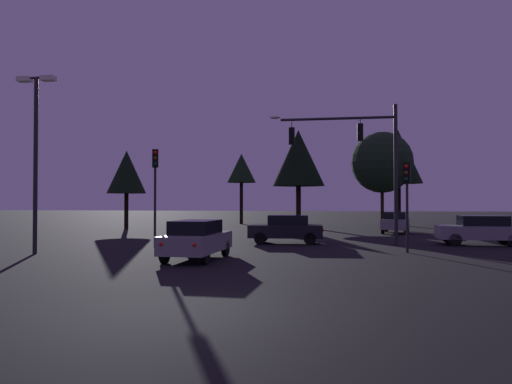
{
  "coord_description": "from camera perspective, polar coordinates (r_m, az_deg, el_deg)",
  "views": [
    {
      "loc": [
        2.83,
        -9.43,
        2.22
      ],
      "look_at": [
        -0.76,
        14.3,
        2.72
      ],
      "focal_mm": 33.64,
      "sensor_mm": 36.0,
      "label": 1
    }
  ],
  "objects": [
    {
      "name": "ground_plane",
      "position": [
        34.12,
        3.83,
        -4.93
      ],
      "size": [
        168.0,
        168.0,
        0.0
      ],
      "primitive_type": "plane",
      "color": "black",
      "rests_on": "ground"
    },
    {
      "name": "car_far_lane",
      "position": [
        35.76,
        16.27,
        -3.44
      ],
      "size": [
        2.52,
        4.34,
        1.52
      ],
      "color": "gray",
      "rests_on": "ground"
    },
    {
      "name": "tree_lot_edge",
      "position": [
        43.77,
        5.06,
        4.02
      ],
      "size": [
        4.73,
        4.73,
        8.77
      ],
      "color": "black",
      "rests_on": "ground"
    },
    {
      "name": "tree_behind_sign",
      "position": [
        41.85,
        14.75,
        3.41
      ],
      "size": [
        5.16,
        5.16,
        8.14
      ],
      "color": "black",
      "rests_on": "ground"
    },
    {
      "name": "car_nearside_lane",
      "position": [
        18.7,
        -7.06,
        -5.57
      ],
      "size": [
        1.95,
        4.3,
        1.52
      ],
      "color": "gray",
      "rests_on": "ground"
    },
    {
      "name": "traffic_signal_mast_arm",
      "position": [
        25.58,
        12.18,
        4.94
      ],
      "size": [
        6.62,
        0.39,
        7.26
      ],
      "color": "#232326",
      "rests_on": "ground"
    },
    {
      "name": "tree_center_horizon",
      "position": [
        48.58,
        -1.75,
        2.78
      ],
      "size": [
        2.92,
        2.92,
        7.12
      ],
      "color": "black",
      "rests_on": "ground"
    },
    {
      "name": "tree_right_cluster",
      "position": [
        47.32,
        16.51,
        4.03
      ],
      "size": [
        4.53,
        4.53,
        9.1
      ],
      "color": "black",
      "rests_on": "ground"
    },
    {
      "name": "tree_left_far",
      "position": [
        40.96,
        -15.14,
        2.28
      ],
      "size": [
        3.18,
        3.18,
        6.48
      ],
      "color": "black",
      "rests_on": "ground"
    },
    {
      "name": "car_crossing_left",
      "position": [
        27.3,
        25.14,
        -4.08
      ],
      "size": [
        4.3,
        1.93,
        1.52
      ],
      "color": "gray",
      "rests_on": "ground"
    },
    {
      "name": "car_crossing_right",
      "position": [
        25.86,
        3.61,
        -4.36
      ],
      "size": [
        4.07,
        2.04,
        1.52
      ],
      "color": "black",
      "rests_on": "ground"
    },
    {
      "name": "traffic_light_corner_left",
      "position": [
        24.18,
        -11.9,
        1.61
      ],
      "size": [
        0.37,
        0.39,
        4.83
      ],
      "color": "#232326",
      "rests_on": "ground"
    },
    {
      "name": "parking_lot_lamp_post",
      "position": [
        22.74,
        -24.71,
        5.59
      ],
      "size": [
        1.7,
        0.36,
        7.63
      ],
      "color": "#232326",
      "rests_on": "ground"
    },
    {
      "name": "traffic_light_corner_right",
      "position": [
        22.02,
        17.5,
        0.39
      ],
      "size": [
        0.36,
        0.38,
        3.95
      ],
      "color": "#232326",
      "rests_on": "ground"
    }
  ]
}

